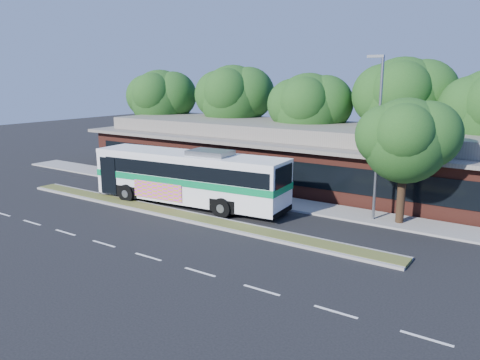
% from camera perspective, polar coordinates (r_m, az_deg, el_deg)
% --- Properties ---
extents(ground, '(120.00, 120.00, 0.00)m').
position_cam_1_polar(ground, '(27.11, -8.12, -4.68)').
color(ground, black).
rests_on(ground, ground).
extents(median_strip, '(26.00, 1.10, 0.15)m').
position_cam_1_polar(median_strip, '(27.52, -7.29, -4.24)').
color(median_strip, '#515624').
rests_on(median_strip, ground).
extents(sidewalk, '(44.00, 2.60, 0.12)m').
position_cam_1_polar(sidewalk, '(31.93, -0.41, -1.81)').
color(sidewalk, gray).
rests_on(sidewalk, ground).
extents(parking_lot, '(14.00, 12.00, 0.01)m').
position_cam_1_polar(parking_lot, '(46.61, -16.34, 2.17)').
color(parking_lot, black).
rests_on(parking_lot, ground).
extents(plaza_building, '(33.20, 11.20, 4.45)m').
position_cam_1_polar(plaza_building, '(37.02, 5.39, 3.39)').
color(plaza_building, '#57241B').
rests_on(plaza_building, ground).
extents(lamp_post, '(0.93, 0.18, 9.07)m').
position_cam_1_polar(lamp_post, '(26.49, 16.44, 5.39)').
color(lamp_post, slate).
rests_on(lamp_post, ground).
extents(tree_bg_a, '(6.47, 5.80, 8.63)m').
position_cam_1_polar(tree_bg_a, '(46.99, -9.18, 9.79)').
color(tree_bg_a, black).
rests_on(tree_bg_a, ground).
extents(tree_bg_b, '(6.69, 6.00, 9.00)m').
position_cam_1_polar(tree_bg_b, '(42.73, -0.26, 10.07)').
color(tree_bg_b, black).
rests_on(tree_bg_b, ground).
extents(tree_bg_c, '(6.24, 5.60, 8.26)m').
position_cam_1_polar(tree_bg_c, '(37.91, 8.97, 8.78)').
color(tree_bg_c, black).
rests_on(tree_bg_c, ground).
extents(tree_bg_d, '(6.91, 6.20, 9.37)m').
position_cam_1_polar(tree_bg_d, '(36.42, 19.91, 9.35)').
color(tree_bg_d, black).
rests_on(tree_bg_d, ground).
extents(transit_bus, '(13.10, 3.97, 3.62)m').
position_cam_1_polar(transit_bus, '(29.29, -6.16, 0.73)').
color(transit_bus, white).
rests_on(transit_bus, ground).
extents(sedan, '(5.20, 3.28, 1.41)m').
position_cam_1_polar(sedan, '(39.73, -12.17, 1.70)').
color(sedan, '#A4A6AB').
rests_on(sedan, ground).
extents(sidewalk_tree, '(5.05, 4.53, 6.89)m').
position_cam_1_polar(sidewalk_tree, '(26.34, 20.28, 4.69)').
color(sidewalk_tree, black).
rests_on(sidewalk_tree, ground).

